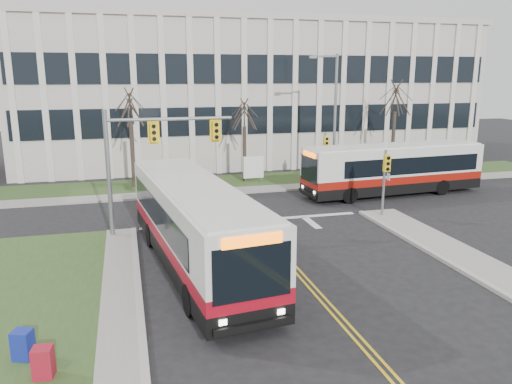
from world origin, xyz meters
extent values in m
plane|color=black|center=(0.00, 0.00, 0.00)|extent=(120.00, 120.00, 0.00)
cube|color=#9E9B93|center=(-7.00, -5.00, 0.07)|extent=(1.20, 26.00, 0.14)
cube|color=#9E9B93|center=(5.00, 15.20, 0.07)|extent=(44.00, 1.60, 0.14)
cube|color=#344E21|center=(5.00, 18.00, 0.06)|extent=(44.00, 5.00, 0.12)
cube|color=beige|center=(5.00, 30.00, 6.00)|extent=(40.00, 16.00, 12.00)
cylinder|color=slate|center=(-7.30, 7.20, 3.10)|extent=(0.22, 0.22, 6.20)
cylinder|color=slate|center=(-4.30, 7.20, 5.70)|extent=(6.00, 0.16, 0.16)
cube|color=yellow|center=(-5.10, 7.05, 5.10)|extent=(0.34, 0.24, 0.92)
cube|color=yellow|center=(-2.10, 7.05, 5.10)|extent=(0.34, 0.24, 0.92)
cylinder|color=slate|center=(7.20, 7.00, 1.90)|extent=(0.14, 0.14, 3.80)
cube|color=yellow|center=(7.20, 6.80, 3.10)|extent=(0.34, 0.24, 0.92)
cylinder|color=slate|center=(7.20, 15.50, 1.90)|extent=(0.14, 0.14, 3.80)
cube|color=yellow|center=(7.20, 15.30, 3.10)|extent=(0.34, 0.24, 0.92)
cylinder|color=slate|center=(8.20, 16.20, 4.60)|extent=(0.20, 0.20, 9.20)
cylinder|color=slate|center=(7.30, 16.20, 9.00)|extent=(1.80, 0.14, 0.14)
cube|color=slate|center=(6.40, 16.20, 8.95)|extent=(0.50, 0.25, 0.18)
cylinder|color=slate|center=(1.90, 17.50, 0.50)|extent=(0.08, 0.08, 1.00)
cylinder|color=slate|center=(3.10, 17.50, 0.50)|extent=(0.08, 0.08, 1.00)
cube|color=white|center=(2.50, 17.50, 1.20)|extent=(1.50, 0.12, 1.60)
cylinder|color=#42352B|center=(-6.00, 18.00, 2.31)|extent=(0.28, 0.28, 4.62)
cylinder|color=#42352B|center=(2.00, 18.20, 2.05)|extent=(0.28, 0.28, 4.09)
cylinder|color=#42352B|center=(14.00, 18.00, 2.48)|extent=(0.28, 0.28, 4.95)
cube|color=navy|center=(-9.50, -3.51, 0.47)|extent=(0.62, 0.59, 0.95)
cube|color=maroon|center=(-8.83, -4.58, 0.47)|extent=(0.55, 0.51, 0.95)
camera|label=1|loc=(-6.45, -17.12, 7.78)|focal=35.00mm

